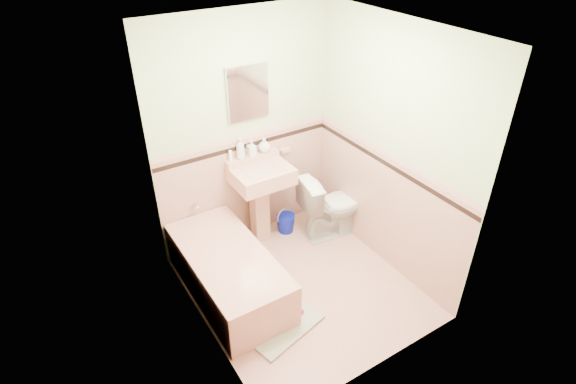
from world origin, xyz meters
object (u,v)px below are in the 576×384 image
medicine_cabinet (248,92)px  shoe (296,313)px  bucket (286,223)px  toilet (333,205)px  soap_bottle_right (264,145)px  soap_bottle_left (240,149)px  soap_bottle_mid (251,148)px  bathtub (229,274)px  sink (262,206)px

medicine_cabinet → shoe: (-0.31, -1.37, -1.64)m
shoe → bucket: bearing=57.6°
medicine_cabinet → toilet: (0.74, -0.51, -1.32)m
soap_bottle_right → bucket: (0.16, -0.17, -0.99)m
soap_bottle_left → soap_bottle_right: bearing=0.0°
bucket → shoe: (-0.63, -1.18, -0.05)m
medicine_cabinet → shoe: size_ratio=4.07×
soap_bottle_left → soap_bottle_mid: 0.13m
bathtub → medicine_cabinet: medicine_cabinet is taller
soap_bottle_right → soap_bottle_mid: bearing=180.0°
bucket → soap_bottle_mid: bearing=152.0°
shoe → sink: bearing=70.5°
bathtub → medicine_cabinet: bearing=47.4°
toilet → bathtub: bearing=107.9°
sink → toilet: size_ratio=1.25×
soap_bottle_right → bucket: soap_bottle_right is taller
sink → bucket: bearing=2.3°
bathtub → soap_bottle_left: soap_bottle_left is taller
soap_bottle_left → medicine_cabinet: bearing=12.8°
bucket → soap_bottle_left: bearing=159.3°
sink → medicine_cabinet: size_ratio=1.72×
sink → soap_bottle_mid: soap_bottle_mid is taller
bathtub → soap_bottle_left: (0.55, 0.71, 0.91)m
soap_bottle_mid → toilet: 1.14m
bathtub → bucket: size_ratio=7.01×
soap_bottle_left → shoe: 1.73m
toilet → bucket: (-0.43, 0.31, -0.27)m
soap_bottle_right → shoe: soap_bottle_right is taller
medicine_cabinet → soap_bottle_left: 0.59m
medicine_cabinet → soap_bottle_right: size_ratio=3.33×
sink → toilet: (0.74, -0.30, -0.09)m
bucket → medicine_cabinet: bearing=147.6°
soap_bottle_mid → bucket: (0.32, -0.17, -0.99)m
bathtub → sink: size_ratio=1.58×
bathtub → soap_bottle_right: size_ratio=9.07×
soap_bottle_mid → soap_bottle_right: 0.15m
soap_bottle_right → toilet: size_ratio=0.22×
bathtub → medicine_cabinet: (0.68, 0.74, 1.47)m
medicine_cabinet → bucket: medicine_cabinet is taller
bathtub → sink: 0.90m
bathtub → shoe: bathtub is taller
medicine_cabinet → bucket: (0.31, -0.20, -1.59)m
bathtub → soap_bottle_right: 1.40m
bathtub → shoe: 0.75m
soap_bottle_right → medicine_cabinet: bearing=168.6°
soap_bottle_left → bucket: 1.13m
sink → soap_bottle_left: (-0.13, 0.18, 0.66)m
bathtub → soap_bottle_mid: size_ratio=8.74×
medicine_cabinet → toilet: size_ratio=0.72×
bucket → soap_bottle_right: bearing=134.0°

